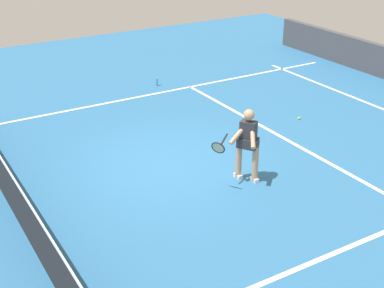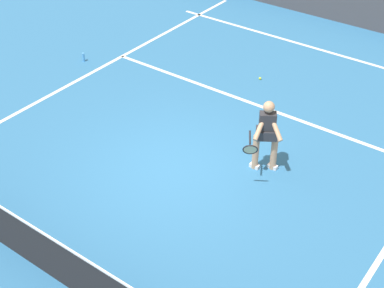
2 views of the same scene
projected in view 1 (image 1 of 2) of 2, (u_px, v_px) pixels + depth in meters
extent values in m
plane|color=teal|center=(169.00, 164.00, 11.85)|extent=(23.75, 23.75, 0.00)
cube|color=white|center=(380.00, 108.00, 14.93)|extent=(9.45, 0.10, 0.01)
cube|color=white|center=(278.00, 135.00, 13.26)|extent=(8.45, 0.10, 0.01)
cube|color=white|center=(297.00, 269.00, 8.56)|extent=(0.10, 16.27, 0.01)
cube|color=white|center=(97.00, 105.00, 15.14)|extent=(0.10, 16.27, 0.01)
cube|color=#232326|center=(7.00, 185.00, 10.06)|extent=(8.97, 0.02, 0.93)
cube|color=white|center=(3.00, 162.00, 9.86)|extent=(8.97, 0.02, 0.04)
cylinder|color=tan|center=(255.00, 164.00, 11.00)|extent=(0.13, 0.13, 0.78)
cylinder|color=tan|center=(239.00, 161.00, 11.14)|extent=(0.13, 0.13, 0.78)
cube|color=white|center=(254.00, 179.00, 11.15)|extent=(0.20, 0.10, 0.08)
cube|color=white|center=(238.00, 176.00, 11.29)|extent=(0.20, 0.10, 0.08)
cube|color=#2D2D33|center=(248.00, 133.00, 10.80)|extent=(0.38, 0.34, 0.52)
cube|color=#2D2D33|center=(248.00, 143.00, 10.88)|extent=(0.49, 0.45, 0.20)
sphere|color=tan|center=(249.00, 115.00, 10.63)|extent=(0.22, 0.22, 0.22)
cylinder|color=tan|center=(253.00, 137.00, 10.61)|extent=(0.45, 0.33, 0.37)
cylinder|color=tan|center=(238.00, 134.00, 10.72)|extent=(0.16, 0.49, 0.37)
cylinder|color=black|center=(224.00, 139.00, 10.60)|extent=(0.19, 0.27, 0.14)
torus|color=black|center=(218.00, 148.00, 10.38)|extent=(0.30, 0.26, 0.28)
cylinder|color=beige|center=(218.00, 148.00, 10.38)|extent=(0.25, 0.21, 0.23)
sphere|color=#D1E533|center=(299.00, 118.00, 14.18)|extent=(0.07, 0.07, 0.07)
cylinder|color=#4C9EE5|center=(157.00, 82.00, 16.61)|extent=(0.07, 0.07, 0.24)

